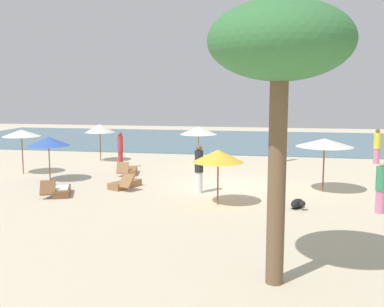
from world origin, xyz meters
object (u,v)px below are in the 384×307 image
at_px(umbrella_6, 21,133).
at_px(person_5, 284,145).
at_px(umbrella_5, 49,141).
at_px(dog, 298,204).
at_px(umbrella_1, 325,143).
at_px(person_0, 199,168).
at_px(umbrella_0, 198,130).
at_px(person_4, 381,187).
at_px(person_3, 377,146).
at_px(person_1, 120,149).
at_px(lounger_1, 129,171).
at_px(lounger_2, 61,191).
at_px(umbrella_2, 100,128).
at_px(umbrella_4, 218,156).
at_px(palm_2, 280,47).
at_px(lounger_0, 125,184).

height_order(umbrella_6, person_5, umbrella_6).
relative_size(umbrella_5, dog, 2.70).
bearing_deg(umbrella_1, umbrella_5, 179.40).
height_order(umbrella_5, person_0, umbrella_5).
xyz_separation_m(umbrella_0, person_4, (7.66, -8.59, -1.00)).
xyz_separation_m(umbrella_0, umbrella_6, (-8.07, -4.09, 0.11)).
height_order(umbrella_0, person_0, umbrella_0).
height_order(person_0, person_4, person_0).
xyz_separation_m(umbrella_1, person_3, (3.62, 7.84, -1.03)).
bearing_deg(umbrella_1, person_4, -61.54).
distance_m(umbrella_6, person_1, 4.91).
xyz_separation_m(lounger_1, person_3, (12.57, 5.47, 0.83)).
bearing_deg(umbrella_6, umbrella_0, 26.87).
bearing_deg(lounger_2, person_3, 36.52).
height_order(umbrella_2, lounger_2, umbrella_2).
height_order(umbrella_4, dog, umbrella_4).
relative_size(umbrella_4, lounger_1, 1.12).
height_order(person_1, dog, person_1).
bearing_deg(palm_2, umbrella_4, 107.36).
xyz_separation_m(umbrella_5, person_1, (2.08, 3.72, -0.81)).
relative_size(lounger_1, lounger_2, 1.00).
distance_m(umbrella_5, lounger_0, 4.25).
xyz_separation_m(umbrella_4, person_5, (2.48, 10.53, -0.82)).
bearing_deg(lounger_0, umbrella_6, 159.39).
bearing_deg(person_3, umbrella_6, -160.47).
xyz_separation_m(umbrella_5, umbrella_6, (-2.14, 1.42, 0.19)).
bearing_deg(dog, lounger_2, 177.05).
bearing_deg(umbrella_5, lounger_0, -12.17).
height_order(umbrella_0, person_4, umbrella_0).
xyz_separation_m(lounger_2, palm_2, (8.35, -6.95, 4.85)).
bearing_deg(person_5, person_3, 1.33).
bearing_deg(umbrella_6, person_3, 19.53).
relative_size(umbrella_2, lounger_1, 1.19).
xyz_separation_m(person_3, person_4, (-2.02, -10.80, -0.09)).
xyz_separation_m(umbrella_5, palm_2, (10.09, -9.50, 3.21)).
xyz_separation_m(umbrella_5, person_4, (13.59, -3.08, -0.91)).
distance_m(umbrella_4, umbrella_5, 8.55).
bearing_deg(umbrella_1, person_5, 100.80).
bearing_deg(person_4, umbrella_2, 146.44).
distance_m(umbrella_2, person_1, 2.99).
distance_m(lounger_0, lounger_1, 3.18).
bearing_deg(umbrella_1, lounger_0, -175.09).
bearing_deg(umbrella_5, dog, -15.52).
bearing_deg(umbrella_1, umbrella_2, 153.27).
relative_size(umbrella_2, umbrella_4, 1.06).
height_order(umbrella_4, palm_2, palm_2).
height_order(umbrella_1, umbrella_5, umbrella_1).
height_order(umbrella_2, umbrella_4, umbrella_2).
xyz_separation_m(lounger_1, person_4, (10.55, -5.33, 0.74)).
relative_size(umbrella_1, umbrella_6, 1.05).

